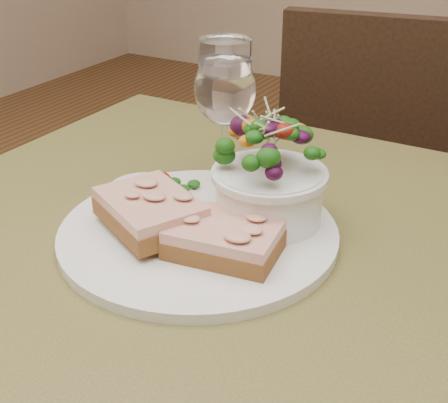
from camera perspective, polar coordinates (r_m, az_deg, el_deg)
The scene contains 9 objects.
cafe_table at distance 0.73m, azimuth -0.94°, elevation -11.20°, with size 0.80×0.80×0.75m.
chair_far at distance 1.52m, azimuth 14.09°, elevation -5.81°, with size 0.48×0.48×0.90m.
dinner_plate at distance 0.69m, azimuth -2.36°, elevation -2.88°, with size 0.31×0.31×0.01m, color white.
sandwich_front at distance 0.64m, azimuth 0.10°, elevation -3.37°, with size 0.12×0.10×0.03m.
sandwich_back at distance 0.68m, azimuth -6.78°, elevation -0.84°, with size 0.14×0.13×0.03m.
ramekin at distance 0.72m, azimuth -7.49°, elevation 0.29°, with size 0.07×0.07×0.04m.
salad_bowl at distance 0.68m, azimuth 4.19°, elevation 2.72°, with size 0.12×0.12×0.13m.
garnish at distance 0.78m, azimuth -4.75°, elevation 1.72°, with size 0.05×0.04×0.02m.
wine_glass at distance 0.77m, azimuth 0.10°, elevation 9.86°, with size 0.08×0.08×0.18m.
Camera 1 is at (0.30, -0.49, 1.11)m, focal length 50.00 mm.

